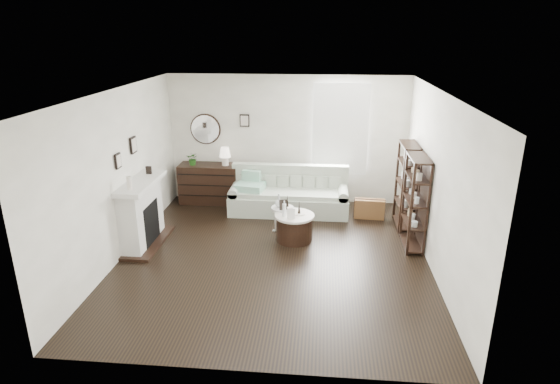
# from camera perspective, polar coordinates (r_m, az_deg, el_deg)

# --- Properties ---
(room) EXTENTS (5.50, 5.50, 5.50)m
(room) POSITION_cam_1_polar(r_m,az_deg,el_deg) (9.81, 5.19, 7.61)
(room) COLOR black
(room) RESTS_ON ground
(fireplace) EXTENTS (0.50, 1.40, 1.84)m
(fireplace) POSITION_cam_1_polar(r_m,az_deg,el_deg) (8.40, -16.46, -2.71)
(fireplace) COLOR silver
(fireplace) RESTS_ON ground
(shelf_unit_far) EXTENTS (0.30, 0.80, 1.60)m
(shelf_unit_far) POSITION_cam_1_polar(r_m,az_deg,el_deg) (9.05, 15.15, 0.76)
(shelf_unit_far) COLOR black
(shelf_unit_far) RESTS_ON ground
(shelf_unit_near) EXTENTS (0.30, 0.80, 1.60)m
(shelf_unit_near) POSITION_cam_1_polar(r_m,az_deg,el_deg) (8.21, 16.13, -1.23)
(shelf_unit_near) COLOR black
(shelf_unit_near) RESTS_ON ground
(sofa) EXTENTS (2.40, 0.83, 0.93)m
(sofa) POSITION_cam_1_polar(r_m,az_deg,el_deg) (9.58, 1.11, -0.62)
(sofa) COLOR beige
(sofa) RESTS_ON ground
(quilt) EXTENTS (0.62, 0.54, 0.14)m
(quilt) POSITION_cam_1_polar(r_m,az_deg,el_deg) (9.48, -3.67, 0.66)
(quilt) COLOR #217C59
(quilt) RESTS_ON sofa
(suitcase) EXTENTS (0.60, 0.24, 0.39)m
(suitcase) POSITION_cam_1_polar(r_m,az_deg,el_deg) (9.44, 10.84, -2.02)
(suitcase) COLOR brown
(suitcase) RESTS_ON ground
(dresser) EXTENTS (1.26, 0.54, 0.84)m
(dresser) POSITION_cam_1_polar(r_m,az_deg,el_deg) (10.19, -8.60, 1.04)
(dresser) COLOR black
(dresser) RESTS_ON ground
(table_lamp) EXTENTS (0.29, 0.29, 0.39)m
(table_lamp) POSITION_cam_1_polar(r_m,az_deg,el_deg) (9.93, -6.71, 4.34)
(table_lamp) COLOR white
(table_lamp) RESTS_ON dresser
(potted_plant) EXTENTS (0.25, 0.22, 0.28)m
(potted_plant) POSITION_cam_1_polar(r_m,az_deg,el_deg) (10.06, -10.57, 4.01)
(potted_plant) COLOR #205217
(potted_plant) RESTS_ON dresser
(drum_table) EXTENTS (0.70, 0.70, 0.49)m
(drum_table) POSITION_cam_1_polar(r_m,az_deg,el_deg) (8.31, 1.76, -4.31)
(drum_table) COLOR black
(drum_table) RESTS_ON ground
(pedestal_table) EXTENTS (0.42, 0.42, 0.51)m
(pedestal_table) POSITION_cam_1_polar(r_m,az_deg,el_deg) (8.50, 0.33, -2.16)
(pedestal_table) COLOR silver
(pedestal_table) RESTS_ON ground
(eiffel_drum) EXTENTS (0.12, 0.12, 0.20)m
(eiffel_drum) POSITION_cam_1_polar(r_m,az_deg,el_deg) (8.23, 2.35, -2.03)
(eiffel_drum) COLOR black
(eiffel_drum) RESTS_ON drum_table
(bottle_drum) EXTENTS (0.07, 0.07, 0.28)m
(bottle_drum) POSITION_cam_1_polar(r_m,az_deg,el_deg) (8.11, 0.52, -2.02)
(bottle_drum) COLOR silver
(bottle_drum) RESTS_ON drum_table
(card_frame_drum) EXTENTS (0.13, 0.05, 0.18)m
(card_frame_drum) POSITION_cam_1_polar(r_m,az_deg,el_deg) (8.03, 1.36, -2.65)
(card_frame_drum) COLOR white
(card_frame_drum) RESTS_ON drum_table
(eiffel_ped) EXTENTS (0.14, 0.14, 0.20)m
(eiffel_ped) POSITION_cam_1_polar(r_m,az_deg,el_deg) (8.47, 0.90, -1.20)
(eiffel_ped) COLOR black
(eiffel_ped) RESTS_ON pedestal_table
(flask_ped) EXTENTS (0.14, 0.14, 0.25)m
(flask_ped) POSITION_cam_1_polar(r_m,az_deg,el_deg) (8.46, -0.15, -1.02)
(flask_ped) COLOR silver
(flask_ped) RESTS_ON pedestal_table
(card_frame_ped) EXTENTS (0.15, 0.09, 0.19)m
(card_frame_ped) POSITION_cam_1_polar(r_m,az_deg,el_deg) (8.35, 0.39, -1.56)
(card_frame_ped) COLOR black
(card_frame_ped) RESTS_ON pedestal_table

